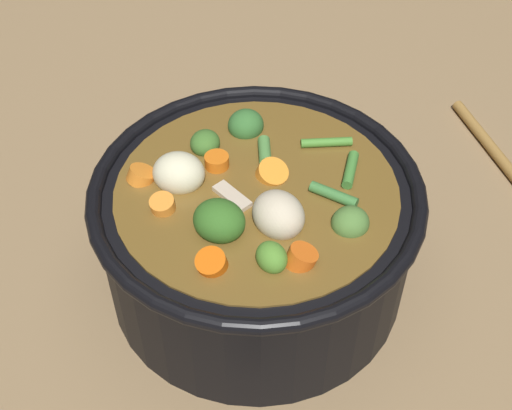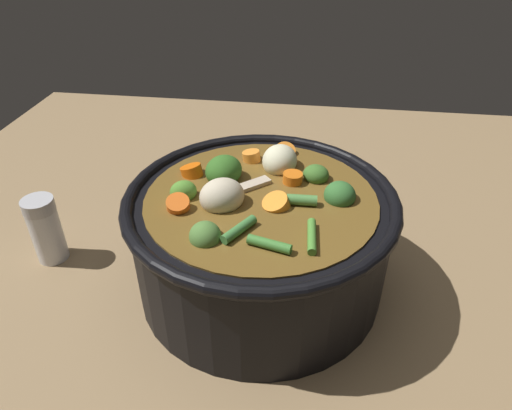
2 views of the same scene
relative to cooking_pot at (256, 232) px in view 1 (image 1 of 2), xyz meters
The scene contains 2 objects.
ground_plane 0.07m from the cooking_pot, 40.66° to the left, with size 1.10×1.10×0.00m, color #8C704C.
cooking_pot is the anchor object (origin of this frame).
Camera 1 is at (-0.01, -0.42, 0.53)m, focal length 49.01 mm.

